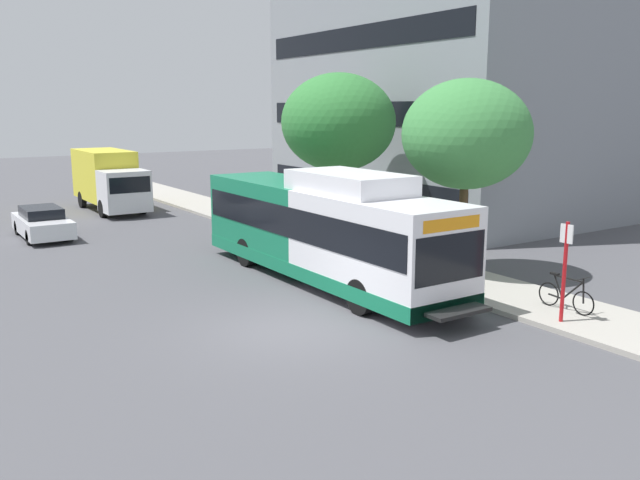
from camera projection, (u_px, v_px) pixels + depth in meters
ground_plane at (172, 268)px, 23.35m from camera, size 120.00×120.00×0.00m
sidewalk_curb at (365, 253)px, 25.47m from camera, size 3.00×56.00×0.14m
transit_bus at (324, 230)px, 21.29m from camera, size 2.58×12.25×3.65m
bus_stop_sign_pole at (565, 264)px, 16.81m from camera, size 0.10×0.36×2.60m
bicycle_parked at (566, 295)px, 17.96m from camera, size 0.52×1.76×1.02m
street_tree_near_stop at (466, 135)px, 21.43m from camera, size 4.18×4.18×6.34m
street_tree_mid_block at (338, 122)px, 27.77m from camera, size 4.79×4.79×6.84m
parked_car_far_lane at (42, 223)px, 28.73m from camera, size 1.80×4.50×1.33m
box_truck_background at (109, 179)px, 36.18m from camera, size 2.32×7.01×3.25m
lattice_comm_tower at (326, 73)px, 49.49m from camera, size 1.10×1.10×24.64m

